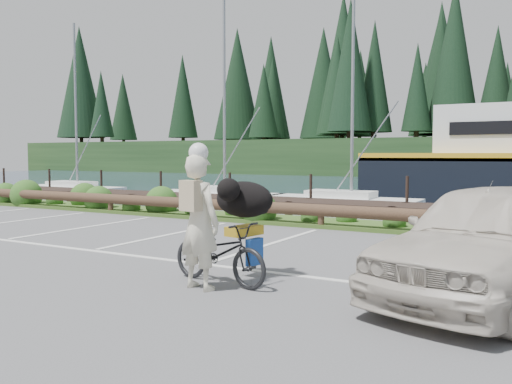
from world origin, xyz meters
TOP-DOWN VIEW (x-y plane):
  - ground at (0.00, 0.00)m, footprint 72.00×72.00m
  - vegetation_strip at (0.00, 5.30)m, footprint 34.00×1.60m
  - log_rail at (0.00, 4.60)m, footprint 32.00×0.30m
  - bicycle at (0.94, -1.38)m, footprint 1.77×0.87m
  - cyclist at (0.87, -1.77)m, footprint 0.73×0.54m
  - dog at (1.03, -0.84)m, footprint 0.61×1.00m
  - parked_car at (4.38, -0.32)m, footprint 2.84×4.72m

SIDE VIEW (x-z plane):
  - ground at x=0.00m, z-range 0.00..0.00m
  - log_rail at x=0.00m, z-range -0.30..0.30m
  - vegetation_strip at x=0.00m, z-range 0.00..0.10m
  - bicycle at x=0.94m, z-range 0.00..0.89m
  - parked_car at x=4.38m, z-range 0.00..1.50m
  - cyclist at x=0.87m, z-range 0.00..1.83m
  - dog at x=1.03m, z-range 0.89..1.43m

